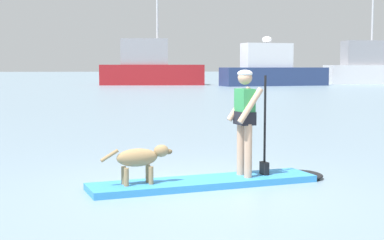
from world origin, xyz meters
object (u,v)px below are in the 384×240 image
(moored_boat_starboard, at_px, (272,70))
(moored_boat_far_port, at_px, (366,68))
(dog, at_px, (141,158))
(moored_boat_far_starboard, at_px, (150,68))
(person_paddler, at_px, (246,115))
(paddleboard, at_px, (218,181))

(moored_boat_starboard, height_order, moored_boat_far_port, moored_boat_far_port)
(dog, distance_m, moored_boat_far_starboard, 48.33)
(dog, relative_size, moored_boat_far_starboard, 0.09)
(moored_boat_far_starboard, bearing_deg, dog, -96.38)
(person_paddler, bearing_deg, paddleboard, -169.26)
(person_paddler, xyz_separation_m, moored_boat_far_starboard, (3.73, 47.70, 0.64))
(person_paddler, xyz_separation_m, moored_boat_far_port, (26.16, 47.06, 0.63))
(paddleboard, bearing_deg, person_paddler, 10.74)
(moored_boat_far_port, bearing_deg, moored_boat_far_starboard, 178.35)
(person_paddler, bearing_deg, moored_boat_starboard, 71.19)
(moored_boat_far_starboard, distance_m, moored_boat_far_port, 22.44)
(dog, bearing_deg, person_paddler, 10.74)
(moored_boat_far_starboard, relative_size, moored_boat_starboard, 1.16)
(moored_boat_starboard, relative_size, moored_boat_far_port, 0.84)
(moored_boat_starboard, bearing_deg, dog, -110.59)
(moored_boat_far_starboard, bearing_deg, person_paddler, -94.47)
(dog, bearing_deg, paddleboard, 10.74)
(person_paddler, relative_size, moored_boat_far_port, 0.13)
(paddleboard, relative_size, moored_boat_far_starboard, 0.31)
(person_paddler, xyz_separation_m, dog, (-1.64, -0.31, -0.57))
(moored_boat_far_port, bearing_deg, dog, -120.41)
(paddleboard, height_order, moored_boat_far_port, moored_boat_far_port)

